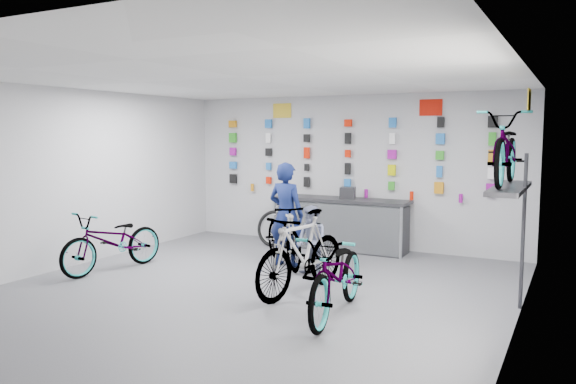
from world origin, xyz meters
The scene contains 20 objects.
floor centered at (0.00, 0.00, 0.00)m, with size 8.00×8.00×0.00m, color #505055.
ceiling centered at (0.00, 0.00, 3.00)m, with size 8.00×8.00×0.00m, color white.
wall_back centered at (0.00, 4.00, 1.50)m, with size 7.00×7.00×0.00m, color silver.
wall_left centered at (-3.50, 0.00, 1.50)m, with size 8.00×8.00×0.00m, color silver.
wall_right centered at (3.50, 0.00, 1.50)m, with size 8.00×8.00×0.00m, color silver.
counter centered at (0.00, 3.54, 0.49)m, with size 2.70×0.66×1.00m.
merch_wall centered at (0.08, 3.93, 1.81)m, with size 5.57×0.08×1.55m.
wall_bracket centered at (3.33, 1.20, 1.46)m, with size 0.39×1.90×2.00m.
sign_left centered at (-1.50, 3.98, 2.72)m, with size 0.42×0.02×0.30m, color gold.
sign_right centered at (1.60, 3.98, 2.72)m, with size 0.42×0.02×0.30m, color red.
sign_side centered at (3.48, 1.20, 2.65)m, with size 0.02×0.40×0.30m, color gold.
bike_left centered at (-2.63, 0.22, 0.50)m, with size 0.66×1.91×1.00m, color gray.
bike_center centered at (0.69, 0.45, 0.59)m, with size 0.55×1.95×1.17m, color gray.
bike_right centered at (1.51, -0.21, 0.53)m, with size 0.70×2.00×1.05m, color gray.
bike_service centered at (-0.34, 1.86, 0.55)m, with size 0.52×1.83×1.10m, color gray.
bike_wall centered at (3.25, 1.20, 2.05)m, with size 0.63×1.80×0.95m, color gray.
clerk centered at (-0.29, 1.86, 0.88)m, with size 0.64×0.42×1.77m, color #0F1948.
customer centered at (0.40, 1.38, 0.56)m, with size 0.55×0.43×1.12m, color slate.
spare_wheel centered at (-1.25, 3.17, 0.36)m, with size 0.75×0.25×0.74m.
register centered at (0.16, 3.55, 1.11)m, with size 0.28×0.30×0.22m, color black.
Camera 1 is at (4.08, -6.46, 2.25)m, focal length 35.00 mm.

